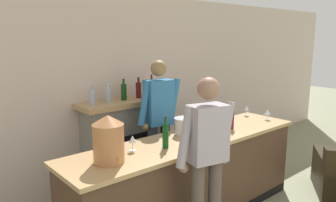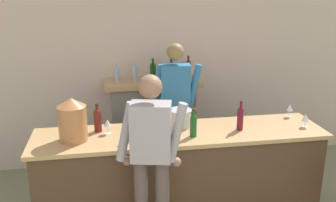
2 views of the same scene
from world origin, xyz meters
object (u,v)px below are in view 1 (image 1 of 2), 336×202
(wine_glass_front_left, at_px, (267,112))
(wine_bottle_chardonnay_pale, at_px, (231,117))
(person_customer, at_px, (207,161))
(wine_glass_front_right, at_px, (246,108))
(wine_bottle_riesling_slim, at_px, (165,134))
(wine_bottle_rose_blush, at_px, (119,138))
(copper_dispenser, at_px, (108,139))
(wine_glass_back_row, at_px, (186,133))
(ice_bucket_steel, at_px, (185,126))
(fireplace_stone, at_px, (124,144))
(wine_glass_by_dispenser, at_px, (133,140))
(person_bartender, at_px, (159,122))
(wine_bottle_merlot_tall, at_px, (208,128))

(wine_glass_front_left, bearing_deg, wine_bottle_chardonnay_pale, 176.61)
(person_customer, height_order, wine_glass_front_right, person_customer)
(wine_bottle_riesling_slim, xyz_separation_m, wine_bottle_rose_blush, (-0.41, 0.24, -0.01))
(copper_dispenser, distance_m, wine_glass_back_row, 0.93)
(ice_bucket_steel, height_order, wine_glass_back_row, ice_bucket_steel)
(fireplace_stone, height_order, wine_bottle_chardonnay_pale, fireplace_stone)
(person_customer, bearing_deg, wine_glass_back_row, 68.48)
(person_customer, relative_size, wine_bottle_riesling_slim, 5.34)
(wine_bottle_riesling_slim, distance_m, wine_glass_front_left, 1.85)
(ice_bucket_steel, xyz_separation_m, wine_bottle_rose_blush, (-0.90, 0.01, 0.04))
(ice_bucket_steel, xyz_separation_m, wine_glass_front_left, (1.36, -0.25, 0.01))
(wine_glass_by_dispenser, bearing_deg, person_bartender, 35.76)
(person_bartender, xyz_separation_m, wine_bottle_chardonnay_pale, (0.58, -0.73, 0.11))
(ice_bucket_steel, xyz_separation_m, wine_glass_back_row, (-0.23, -0.26, 0.02))
(wine_bottle_rose_blush, bearing_deg, wine_bottle_merlot_tall, -17.44)
(person_customer, relative_size, wine_bottle_rose_blush, 5.79)
(wine_glass_back_row, bearing_deg, person_customer, -111.52)
(fireplace_stone, bearing_deg, person_bartender, -67.50)
(wine_glass_front_left, bearing_deg, wine_glass_front_right, 92.38)
(wine_glass_by_dispenser, bearing_deg, fireplace_stone, 61.00)
(wine_bottle_riesling_slim, xyz_separation_m, wine_glass_front_right, (1.84, 0.32, -0.03))
(copper_dispenser, bearing_deg, wine_glass_by_dispenser, 18.84)
(ice_bucket_steel, height_order, wine_glass_front_left, ice_bucket_steel)
(fireplace_stone, bearing_deg, wine_glass_front_right, -32.09)
(wine_bottle_merlot_tall, height_order, wine_glass_front_right, wine_bottle_merlot_tall)
(ice_bucket_steel, distance_m, wine_bottle_rose_blush, 0.91)
(person_bartender, distance_m, wine_glass_by_dispenser, 1.04)
(person_bartender, xyz_separation_m, wine_glass_front_right, (1.31, -0.43, 0.08))
(copper_dispenser, distance_m, ice_bucket_steel, 1.17)
(person_customer, distance_m, wine_bottle_merlot_tall, 0.68)
(copper_dispenser, relative_size, wine_glass_front_left, 2.97)
(copper_dispenser, xyz_separation_m, wine_bottle_chardonnay_pale, (1.77, -0.01, -0.08))
(wine_bottle_merlot_tall, xyz_separation_m, wine_glass_back_row, (-0.31, 0.04, -0.01))
(wine_glass_back_row, bearing_deg, wine_bottle_chardonnay_pale, 3.54)
(copper_dispenser, distance_m, wine_bottle_riesling_slim, 0.66)
(wine_glass_front_left, bearing_deg, person_bartender, 149.60)
(ice_bucket_steel, bearing_deg, wine_bottle_rose_blush, 179.39)
(copper_dispenser, relative_size, wine_glass_front_right, 2.81)
(person_bartender, relative_size, wine_bottle_riesling_slim, 5.54)
(wine_glass_front_right, bearing_deg, wine_bottle_merlot_tall, -162.83)
(person_bartender, relative_size, wine_glass_front_left, 12.26)
(person_customer, xyz_separation_m, wine_bottle_chardonnay_pale, (1.04, 0.54, 0.15))
(fireplace_stone, height_order, wine_glass_front_right, fireplace_stone)
(wine_bottle_riesling_slim, height_order, wine_glass_front_right, wine_bottle_riesling_slim)
(wine_bottle_merlot_tall, xyz_separation_m, wine_bottle_rose_blush, (-0.98, 0.31, 0.01))
(person_bartender, relative_size, wine_glass_by_dispenser, 11.47)
(wine_bottle_merlot_tall, distance_m, wine_glass_by_dispenser, 0.91)
(wine_bottle_merlot_tall, distance_m, wine_bottle_rose_blush, 1.03)
(wine_bottle_rose_blush, bearing_deg, wine_glass_by_dispenser, -40.84)
(wine_bottle_chardonnay_pale, bearing_deg, wine_bottle_riesling_slim, -178.85)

